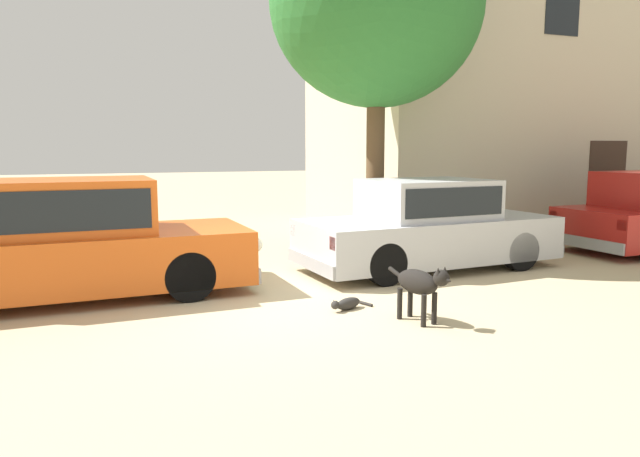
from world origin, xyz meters
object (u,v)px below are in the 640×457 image
(parked_sedan_second, at_px, (428,225))
(stray_cat, at_px, (347,304))
(stray_dog_spotted, at_px, (421,284))
(acacia_tree_left, at_px, (377,4))
(parked_sedan_nearest, at_px, (74,240))

(parked_sedan_second, relative_size, stray_cat, 7.48)
(stray_dog_spotted, relative_size, acacia_tree_left, 0.15)
(acacia_tree_left, bearing_deg, stray_cat, -121.12)
(parked_sedan_second, xyz_separation_m, acacia_tree_left, (-0.27, 1.40, 3.70))
(parked_sedan_nearest, xyz_separation_m, parked_sedan_second, (5.27, -0.02, -0.05))
(parked_sedan_second, height_order, acacia_tree_left, acacia_tree_left)
(stray_dog_spotted, bearing_deg, acacia_tree_left, 145.41)
(parked_sedan_second, bearing_deg, stray_cat, -144.61)
(stray_dog_spotted, distance_m, stray_cat, 1.02)
(stray_cat, distance_m, acacia_tree_left, 5.72)
(parked_sedan_second, height_order, stray_cat, parked_sedan_second)
(parked_sedan_nearest, distance_m, acacia_tree_left, 6.35)
(parked_sedan_second, distance_m, stray_cat, 2.90)
(stray_dog_spotted, bearing_deg, parked_sedan_second, 131.85)
(stray_cat, relative_size, acacia_tree_left, 0.09)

